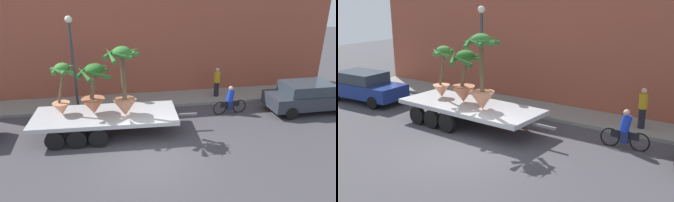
% 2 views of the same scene
% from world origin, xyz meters
% --- Properties ---
extents(ground_plane, '(60.00, 60.00, 0.00)m').
position_xyz_m(ground_plane, '(0.00, 0.00, 0.00)').
color(ground_plane, '#423F44').
extents(sidewalk, '(24.00, 2.20, 0.15)m').
position_xyz_m(sidewalk, '(0.00, 6.10, 0.07)').
color(sidewalk, gray).
rests_on(sidewalk, ground).
extents(building_facade, '(24.00, 1.20, 7.65)m').
position_xyz_m(building_facade, '(0.00, 7.80, 3.82)').
color(building_facade, '#9E4C38').
rests_on(building_facade, ground).
extents(flatbed_trailer, '(7.43, 2.76, 0.98)m').
position_xyz_m(flatbed_trailer, '(-1.96, 2.44, 0.78)').
color(flatbed_trailer, '#B7BABF').
rests_on(flatbed_trailer, ground).
extents(potted_palm_rear, '(1.62, 1.54, 3.09)m').
position_xyz_m(potted_palm_rear, '(-0.82, 2.14, 2.39)').
color(potted_palm_rear, tan).
rests_on(potted_palm_rear, flatbed_trailer).
extents(potted_palm_middle, '(1.22, 1.21, 2.35)m').
position_xyz_m(potted_palm_middle, '(-3.49, 2.72, 2.15)').
color(potted_palm_middle, tan).
rests_on(potted_palm_middle, flatbed_trailer).
extents(potted_palm_front, '(1.53, 1.59, 2.29)m').
position_xyz_m(potted_palm_front, '(-2.13, 2.58, 2.03)').
color(potted_palm_front, '#B26647').
rests_on(potted_palm_front, flatbed_trailer).
extents(cyclist, '(1.84, 0.37, 1.54)m').
position_xyz_m(cyclist, '(4.63, 3.67, 0.67)').
color(cyclist, black).
rests_on(cyclist, ground).
extents(trailing_car, '(4.59, 2.10, 1.58)m').
position_xyz_m(trailing_car, '(-8.88, 2.47, 0.83)').
color(trailing_car, navy).
rests_on(trailing_car, ground).
extents(pedestrian_near_gate, '(0.36, 0.36, 1.71)m').
position_xyz_m(pedestrian_near_gate, '(4.62, 5.88, 1.04)').
color(pedestrian_near_gate, black).
rests_on(pedestrian_near_gate, sidewalk).
extents(street_lamp, '(0.36, 0.36, 4.83)m').
position_xyz_m(street_lamp, '(-3.21, 5.30, 3.23)').
color(street_lamp, '#383D42').
rests_on(street_lamp, sidewalk).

